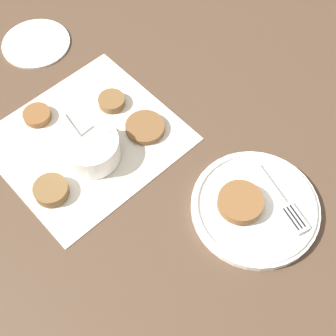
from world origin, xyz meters
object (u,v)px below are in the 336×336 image
(fritter_on_plate, at_px, (240,202))
(fork, at_px, (284,204))
(extra_saucer, at_px, (36,43))
(serving_plate, at_px, (255,207))
(sauce_bowl, at_px, (92,149))

(fritter_on_plate, relative_size, fork, 0.53)
(fritter_on_plate, relative_size, extra_saucer, 0.53)
(serving_plate, relative_size, extra_saucer, 1.51)
(extra_saucer, bearing_deg, sauce_bowl, -95.58)
(serving_plate, height_order, fritter_on_plate, fritter_on_plate)
(sauce_bowl, relative_size, fork, 0.76)
(sauce_bowl, bearing_deg, serving_plate, -53.50)
(sauce_bowl, height_order, serving_plate, sauce_bowl)
(fork, height_order, extra_saucer, fork)
(fritter_on_plate, distance_m, extra_saucer, 0.61)
(fritter_on_plate, bearing_deg, extra_saucer, 102.95)
(fritter_on_plate, xyz_separation_m, fork, (0.07, -0.04, -0.01))
(sauce_bowl, relative_size, serving_plate, 0.51)
(fork, bearing_deg, sauce_bowl, 129.10)
(fritter_on_plate, bearing_deg, serving_plate, -32.37)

